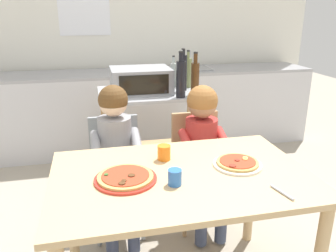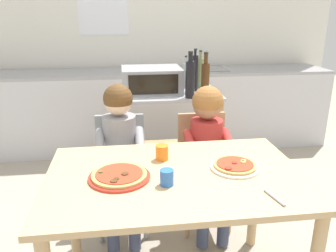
# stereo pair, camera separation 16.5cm
# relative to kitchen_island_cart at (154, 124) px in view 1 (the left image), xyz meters

# --- Properties ---
(ground_plane) EXTENTS (10.44, 10.44, 0.00)m
(ground_plane) POSITION_rel_kitchen_island_cart_xyz_m (-0.10, -0.26, -0.58)
(ground_plane) COLOR #A89E8C
(back_wall_tiled) EXTENTS (4.63, 0.14, 2.70)m
(back_wall_tiled) POSITION_rel_kitchen_island_cart_xyz_m (-0.10, 1.37, 0.77)
(back_wall_tiled) COLOR white
(back_wall_tiled) RESTS_ON ground
(kitchen_counter) EXTENTS (4.17, 0.60, 1.08)m
(kitchen_counter) POSITION_rel_kitchen_island_cart_xyz_m (-0.10, 0.96, -0.14)
(kitchen_counter) COLOR silver
(kitchen_counter) RESTS_ON ground
(kitchen_island_cart) EXTENTS (0.91, 0.64, 0.87)m
(kitchen_island_cart) POSITION_rel_kitchen_island_cart_xyz_m (0.00, 0.00, 0.00)
(kitchen_island_cart) COLOR #B7BABF
(kitchen_island_cart) RESTS_ON ground
(toaster_oven) EXTENTS (0.49, 0.40, 0.20)m
(toaster_oven) POSITION_rel_kitchen_island_cart_xyz_m (-0.10, -0.00, 0.39)
(toaster_oven) COLOR #999BA0
(toaster_oven) RESTS_ON kitchen_island_cart
(bottle_squat_spirits) EXTENTS (0.05, 0.05, 0.27)m
(bottle_squat_spirits) POSITION_rel_kitchen_island_cart_xyz_m (0.22, 0.17, 0.40)
(bottle_squat_spirits) COLOR #ADB7B2
(bottle_squat_spirits) RESTS_ON kitchen_island_cart
(bottle_dark_olive_oil) EXTENTS (0.07, 0.07, 0.33)m
(bottle_dark_olive_oil) POSITION_rel_kitchen_island_cart_xyz_m (0.31, 0.19, 0.42)
(bottle_dark_olive_oil) COLOR #ADB7B2
(bottle_dark_olive_oil) RESTS_ON kitchen_island_cart
(bottle_clear_vinegar) EXTENTS (0.06, 0.06, 0.35)m
(bottle_clear_vinegar) POSITION_rel_kitchen_island_cart_xyz_m (0.26, -0.01, 0.44)
(bottle_clear_vinegar) COLOR black
(bottle_clear_vinegar) RESTS_ON kitchen_island_cart
(bottle_tall_green_wine) EXTENTS (0.07, 0.07, 0.34)m
(bottle_tall_green_wine) POSITION_rel_kitchen_island_cart_xyz_m (0.31, -0.18, 0.43)
(bottle_tall_green_wine) COLOR #4C2D14
(bottle_tall_green_wine) RESTS_ON kitchen_island_cart
(bottle_brown_beer) EXTENTS (0.07, 0.07, 0.33)m
(bottle_brown_beer) POSITION_rel_kitchen_island_cart_xyz_m (0.33, 0.10, 0.42)
(bottle_brown_beer) COLOR olive
(bottle_brown_beer) RESTS_ON kitchen_island_cart
(bottle_slim_sauce) EXTENTS (0.07, 0.07, 0.36)m
(bottle_slim_sauce) POSITION_rel_kitchen_island_cart_xyz_m (0.17, -0.25, 0.44)
(bottle_slim_sauce) COLOR black
(bottle_slim_sauce) RESTS_ON kitchen_island_cart
(dining_table) EXTENTS (1.28, 0.84, 0.75)m
(dining_table) POSITION_rel_kitchen_island_cart_xyz_m (-0.10, -1.30, 0.06)
(dining_table) COLOR tan
(dining_table) RESTS_ON ground
(dining_chair_left) EXTENTS (0.36, 0.36, 0.81)m
(dining_chair_left) POSITION_rel_kitchen_island_cart_xyz_m (-0.38, -0.59, -0.10)
(dining_chair_left) COLOR gray
(dining_chair_left) RESTS_ON ground
(dining_chair_right) EXTENTS (0.36, 0.36, 0.81)m
(dining_chair_right) POSITION_rel_kitchen_island_cart_xyz_m (0.21, -0.62, -0.10)
(dining_chair_right) COLOR tan
(dining_chair_right) RESTS_ON ground
(child_in_grey_shirt) EXTENTS (0.32, 0.42, 1.05)m
(child_in_grey_shirt) POSITION_rel_kitchen_island_cart_xyz_m (-0.38, -0.71, 0.10)
(child_in_grey_shirt) COLOR #424C6B
(child_in_grey_shirt) RESTS_ON ground
(child_in_red_shirt) EXTENTS (0.32, 0.42, 1.03)m
(child_in_red_shirt) POSITION_rel_kitchen_island_cart_xyz_m (0.21, -0.74, 0.11)
(child_in_red_shirt) COLOR #424C6B
(child_in_red_shirt) RESTS_ON ground
(pizza_plate_red_rimmed) EXTENTS (0.30, 0.30, 0.03)m
(pizza_plate_red_rimmed) POSITION_rel_kitchen_island_cart_xyz_m (-0.38, -1.32, 0.18)
(pizza_plate_red_rimmed) COLOR red
(pizza_plate_red_rimmed) RESTS_ON dining_table
(pizza_plate_white) EXTENTS (0.25, 0.25, 0.03)m
(pizza_plate_white) POSITION_rel_kitchen_island_cart_xyz_m (0.21, -1.28, 0.18)
(pizza_plate_white) COLOR white
(pizza_plate_white) RESTS_ON dining_table
(drinking_cup_orange) EXTENTS (0.07, 0.07, 0.08)m
(drinking_cup_orange) POSITION_rel_kitchen_island_cart_xyz_m (-0.15, -1.12, 0.21)
(drinking_cup_orange) COLOR orange
(drinking_cup_orange) RESTS_ON dining_table
(drinking_cup_blue) EXTENTS (0.07, 0.07, 0.08)m
(drinking_cup_blue) POSITION_rel_kitchen_island_cart_xyz_m (-0.16, -1.41, 0.21)
(drinking_cup_blue) COLOR blue
(drinking_cup_blue) RESTS_ON dining_table
(serving_spoon) EXTENTS (0.04, 0.14, 0.01)m
(serving_spoon) POSITION_rel_kitchen_island_cart_xyz_m (0.29, -1.60, 0.18)
(serving_spoon) COLOR #B7BABF
(serving_spoon) RESTS_ON dining_table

